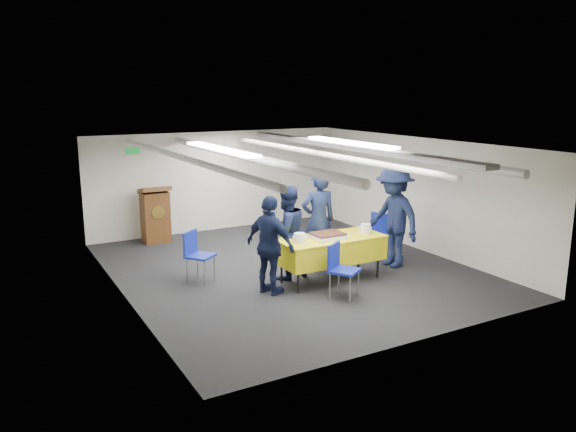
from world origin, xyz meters
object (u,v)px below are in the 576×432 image
object	(u,v)px
chair_near	(340,265)
chair_left	(196,251)
serving_table	(331,249)
chair_right	(377,231)
sheet_cake	(328,236)
podium	(155,214)
sailor_b	(286,232)
sailor_a	(318,220)
sailor_c	(270,245)
sailor_d	(394,217)

from	to	relation	value
chair_near	chair_left	size ratio (longest dim) A/B	1.00
serving_table	chair_right	distance (m)	1.74
sheet_cake	podium	size ratio (longest dim) A/B	0.45
serving_table	sailor_b	bearing A→B (deg)	141.03
podium	chair_left	world-z (taller)	podium
serving_table	chair_right	bearing A→B (deg)	24.81
sailor_a	serving_table	bearing A→B (deg)	84.11
sheet_cake	chair_near	size ratio (longest dim) A/B	0.64
sailor_a	sailor_c	xyz separation A→B (m)	(-1.37, -0.76, -0.10)
chair_near	sailor_c	bearing A→B (deg)	142.37
sailor_a	sailor_c	distance (m)	1.57
chair_near	sailor_a	xyz separation A→B (m)	(0.50, 1.43, 0.38)
sailor_d	sailor_a	bearing A→B (deg)	-115.82
podium	sailor_a	world-z (taller)	sailor_a
serving_table	chair_left	xyz separation A→B (m)	(-2.03, 1.11, -0.03)
chair_right	serving_table	bearing A→B (deg)	-155.19
sheet_cake	podium	bearing A→B (deg)	114.47
sailor_a	chair_right	bearing A→B (deg)	-169.87
sheet_cake	podium	xyz separation A→B (m)	(-1.82, 3.99, -0.20)
chair_near	sailor_c	distance (m)	1.14
serving_table	sailor_a	distance (m)	0.79
serving_table	chair_near	size ratio (longest dim) A/B	2.13
serving_table	podium	world-z (taller)	podium
sailor_c	sailor_d	world-z (taller)	sailor_d
sheet_cake	sailor_d	world-z (taller)	sailor_d
sailor_c	chair_right	bearing A→B (deg)	-95.79
podium	chair_right	size ratio (longest dim) A/B	1.44
podium	chair_left	xyz separation A→B (m)	(-0.12, -2.84, -0.08)
podium	chair_right	world-z (taller)	podium
sheet_cake	sailor_d	distance (m)	1.57
chair_near	sailor_b	bearing A→B (deg)	102.66
sheet_cake	chair_left	distance (m)	2.27
serving_table	chair_left	world-z (taller)	chair_left
chair_right	sailor_b	bearing A→B (deg)	-173.65
podium	chair_near	distance (m)	4.96
chair_left	sailor_b	world-z (taller)	sailor_b
podium	chair_near	size ratio (longest dim) A/B	1.44
sheet_cake	sailor_a	size ratio (longest dim) A/B	0.31
sailor_d	chair_left	bearing A→B (deg)	-108.33
sailor_d	sailor_b	bearing A→B (deg)	-102.38
chair_near	sailor_a	size ratio (longest dim) A/B	0.48
serving_table	sailor_c	size ratio (longest dim) A/B	1.15
chair_right	chair_left	xyz separation A→B (m)	(-3.60, 0.39, 0.00)
sailor_d	chair_right	bearing A→B (deg)	166.72
sheet_cake	chair_right	size ratio (longest dim) A/B	0.64
sailor_b	sailor_c	world-z (taller)	sailor_b
chair_near	sailor_b	size ratio (longest dim) A/B	0.53
serving_table	sailor_d	xyz separation A→B (m)	(1.46, 0.13, 0.38)
podium	sailor_d	xyz separation A→B (m)	(3.37, -3.82, 0.33)
serving_table	sailor_b	xyz separation A→B (m)	(-0.60, 0.49, 0.26)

